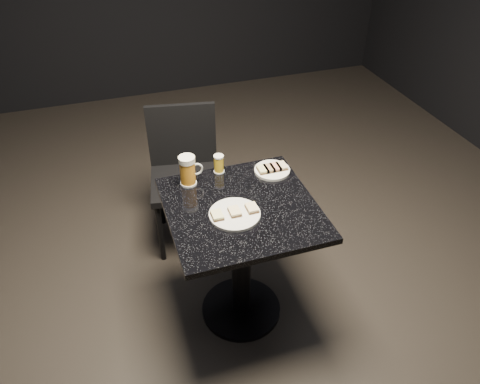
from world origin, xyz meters
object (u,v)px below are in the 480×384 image
beer_mug (188,170)px  plate_small (272,170)px  plate_large (235,214)px  beer_tumbler (219,164)px  chair (185,169)px  table (241,244)px

beer_mug → plate_small: bearing=-3.9°
plate_small → beer_mug: 0.44m
plate_large → beer_tumbler: (0.03, 0.37, 0.04)m
beer_mug → chair: bearing=81.8°
plate_large → chair: size_ratio=0.27×
beer_tumbler → plate_large: bearing=-94.7°
beer_mug → plate_large: bearing=-65.3°
plate_large → beer_tumbler: beer_tumbler is taller
plate_large → chair: 0.85m
table → chair: (-0.12, 0.76, -0.01)m
beer_tumbler → table: bearing=-86.4°
plate_large → chair: chair is taller
plate_small → beer_tumbler: bearing=162.2°
plate_small → beer_tumbler: beer_tumbler is taller
plate_small → chair: size_ratio=0.21×
beer_tumbler → chair: (-0.10, 0.45, -0.30)m
beer_tumbler → chair: size_ratio=0.11×
beer_mug → chair: size_ratio=0.18×
plate_large → beer_tumbler: 0.37m
beer_mug → beer_tumbler: beer_mug is taller
table → chair: bearing=99.0°
plate_small → beer_tumbler: (-0.26, 0.08, 0.04)m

